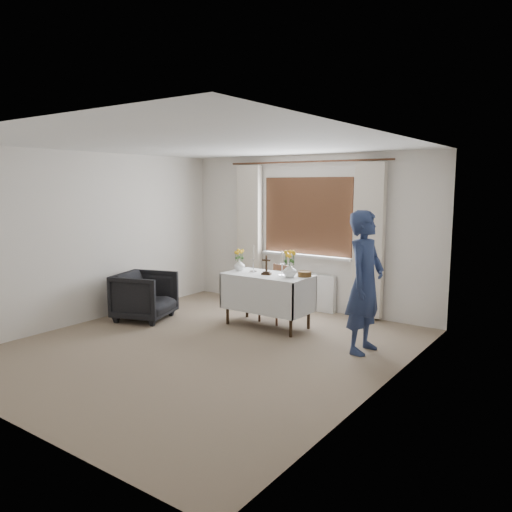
{
  "coord_description": "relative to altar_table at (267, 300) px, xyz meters",
  "views": [
    {
      "loc": [
        4.0,
        -4.56,
        2.02
      ],
      "look_at": [
        0.03,
        1.01,
        1.04
      ],
      "focal_mm": 35.0,
      "sensor_mm": 36.0,
      "label": 1
    }
  ],
  "objects": [
    {
      "name": "flower_vase_left",
      "position": [
        -0.51,
        0.02,
        0.46
      ],
      "size": [
        0.18,
        0.18,
        0.17
      ],
      "primitive_type": "imported",
      "rotation": [
        0.0,
        0.0,
        0.17
      ],
      "color": "white",
      "rests_on": "altar_table"
    },
    {
      "name": "armchair",
      "position": [
        -1.73,
        -0.75,
        -0.02
      ],
      "size": [
        0.99,
        0.98,
        0.72
      ],
      "primitive_type": "imported",
      "rotation": [
        0.0,
        0.0,
        1.89
      ],
      "color": "black",
      "rests_on": "ground"
    },
    {
      "name": "ground",
      "position": [
        -0.09,
        -1.21,
        -0.38
      ],
      "size": [
        5.0,
        5.0,
        0.0
      ],
      "primitive_type": "plane",
      "color": "gray",
      "rests_on": "ground"
    },
    {
      "name": "candlestick_left",
      "position": [
        -0.27,
        0.03,
        0.58
      ],
      "size": [
        0.13,
        0.13,
        0.39
      ],
      "primitive_type": null,
      "rotation": [
        0.0,
        0.0,
        -0.16
      ],
      "color": "silver",
      "rests_on": "altar_table"
    },
    {
      "name": "wooden_chair",
      "position": [
        -0.06,
        0.29,
        0.04
      ],
      "size": [
        0.43,
        0.43,
        0.84
      ],
      "primitive_type": null,
      "rotation": [
        0.0,
        0.0,
        -0.12
      ],
      "color": "#562E1D",
      "rests_on": "ground"
    },
    {
      "name": "person",
      "position": [
        1.56,
        -0.22,
        0.48
      ],
      "size": [
        0.43,
        0.64,
        1.72
      ],
      "primitive_type": "imported",
      "rotation": [
        0.0,
        0.0,
        1.55
      ],
      "color": "navy",
      "rests_on": "ground"
    },
    {
      "name": "flower_vase_right",
      "position": [
        0.37,
        -0.0,
        0.48
      ],
      "size": [
        0.23,
        0.23,
        0.19
      ],
      "primitive_type": "imported",
      "rotation": [
        0.0,
        0.0,
        -0.31
      ],
      "color": "white",
      "rests_on": "altar_table"
    },
    {
      "name": "candlestick_right",
      "position": [
        0.22,
        0.03,
        0.56
      ],
      "size": [
        0.13,
        0.13,
        0.35
      ],
      "primitive_type": null,
      "rotation": [
        0.0,
        0.0,
        0.32
      ],
      "color": "silver",
      "rests_on": "altar_table"
    },
    {
      "name": "wicker_basket",
      "position": [
        0.51,
        0.16,
        0.42
      ],
      "size": [
        0.23,
        0.23,
        0.07
      ],
      "primitive_type": "cylinder",
      "rotation": [
        0.0,
        0.0,
        0.19
      ],
      "color": "brown",
      "rests_on": "altar_table"
    },
    {
      "name": "radiator",
      "position": [
        -0.09,
        1.21,
        -0.08
      ],
      "size": [
        1.1,
        0.1,
        0.6
      ],
      "primitive_type": "cube",
      "color": "silver",
      "rests_on": "ground"
    },
    {
      "name": "wooden_cross",
      "position": [
        0.0,
        -0.03,
        0.52
      ],
      "size": [
        0.15,
        0.12,
        0.28
      ],
      "primitive_type": null,
      "rotation": [
        0.0,
        0.0,
        0.27
      ],
      "color": "black",
      "rests_on": "altar_table"
    },
    {
      "name": "altar_table",
      "position": [
        0.0,
        0.0,
        0.0
      ],
      "size": [
        1.24,
        0.64,
        0.76
      ],
      "primitive_type": "cube",
      "color": "white",
      "rests_on": "ground"
    }
  ]
}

